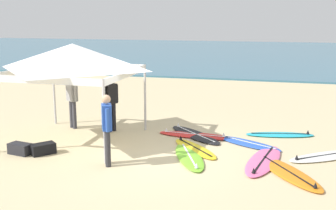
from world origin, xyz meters
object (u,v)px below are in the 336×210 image
Objects in this scene: gear_bag_by_pole at (43,149)px; surfboard_blue at (248,143)px; surfboard_orange at (288,172)px; person_black at (111,100)px; surfboard_lime at (189,157)px; surfboard_red at (196,135)px; person_grey at (72,97)px; surfboard_yellow at (195,148)px; canopy_tent at (73,57)px; surfboard_black at (195,135)px; surfboard_white at (326,156)px; surfboard_pink at (264,160)px; gear_bag_near_tent at (20,149)px; person_blue at (107,125)px; surfboard_cyan at (280,135)px.

surfboard_blue is at bearing 23.53° from gear_bag_by_pole.
person_black reaches higher than surfboard_orange.
surfboard_red is (-0.22, 1.94, -0.00)m from surfboard_lime.
person_grey reaches higher than surfboard_red.
surfboard_orange and surfboard_yellow have the same top height.
surfboard_lime is (3.44, -0.69, -2.35)m from canopy_tent.
person_grey is 1.33m from person_black.
surfboard_blue is 0.86× the size of surfboard_orange.
surfboard_black is at bearing 1.72° from person_grey.
person_grey reaches higher than surfboard_black.
person_black is at bearing 175.92° from surfboard_blue.
surfboard_white is at bearing 56.10° from surfboard_orange.
surfboard_orange is 1.15× the size of surfboard_black.
canopy_tent is 1.89× the size of person_grey.
surfboard_yellow is 0.79× the size of surfboard_red.
surfboard_lime is (-1.33, -1.53, -0.00)m from surfboard_blue.
surfboard_white is 0.84× the size of surfboard_pink.
surfboard_lime is at bearing -164.42° from surfboard_white.
person_grey is at bearing 160.10° from surfboard_orange.
surfboard_lime is at bearing -82.66° from surfboard_black.
gear_bag_near_tent reaches higher than surfboard_yellow.
surfboard_blue is 2.27m from surfboard_orange.
surfboard_red is at bearing 139.29° from surfboard_pink.
person_blue is (-1.76, -1.00, 0.95)m from surfboard_lime.
surfboard_orange is at bearing -23.93° from person_black.
person_black reaches higher than surfboard_red.
surfboard_pink is (-0.38, -2.46, -0.00)m from surfboard_cyan.
surfboard_lime is at bearing 168.47° from surfboard_orange.
surfboard_yellow is at bearing -80.04° from surfboard_red.
surfboard_black is (3.18, 1.31, -2.35)m from canopy_tent.
surfboard_blue is at bearing -16.59° from surfboard_black.
gear_bag_near_tent is at bearing -170.66° from surfboard_pink.
surfboard_lime is at bearing -32.80° from person_black.
surfboard_blue and surfboard_cyan have the same top height.
surfboard_yellow is at bearing -147.94° from surfboard_blue.
surfboard_red is at bearing 34.13° from gear_bag_near_tent.
surfboard_white is at bearing -16.00° from surfboard_red.
surfboard_orange is 0.88m from surfboard_pink.
person_black is (-4.64, 1.63, 0.95)m from surfboard_pink.
gear_bag_by_pole is at bearing -150.63° from surfboard_cyan.
surfboard_white is at bearing 25.90° from surfboard_pink.
surfboard_lime is at bearing -130.99° from surfboard_blue.
surfboard_black is at bearing 22.40° from canopy_tent.
surfboard_red is at bearing 99.96° from surfboard_yellow.
surfboard_blue is 1.13× the size of surfboard_yellow.
surfboard_orange is 4.00× the size of gear_bag_by_pole.
surfboard_orange is 3.14m from surfboard_cyan.
surfboard_blue is at bearing 49.01° from surfboard_lime.
surfboard_white is at bearing 15.58° from surfboard_lime.
surfboard_pink is (2.07, -1.81, -0.00)m from surfboard_black.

